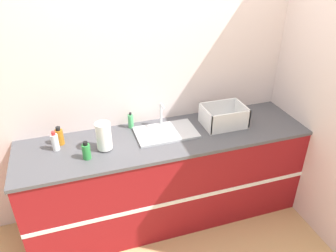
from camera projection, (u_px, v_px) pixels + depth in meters
name	position (u px, v px, depth m)	size (l,w,h in m)	color
ground_plane	(177.00, 237.00, 3.01)	(12.00, 12.00, 0.00)	tan
wall_back	(154.00, 79.00, 2.92)	(4.90, 0.06, 2.60)	silver
wall_right	(301.00, 76.00, 2.97)	(0.06, 2.64, 2.60)	silver
counter_cabinet	(166.00, 177.00, 3.05)	(2.53, 0.67, 0.90)	maroon
sink	(166.00, 131.00, 2.87)	(0.53, 0.33, 0.23)	silver
paper_towel_roll	(104.00, 136.00, 2.60)	(0.12, 0.12, 0.24)	#4C4C51
dish_rack	(223.00, 118.00, 2.97)	(0.38, 0.28, 0.18)	white
bottle_green	(86.00, 151.00, 2.51)	(0.06, 0.06, 0.15)	#2D8C3D
bottle_white_spray	(55.00, 142.00, 2.61)	(0.06, 0.06, 0.17)	white
bottle_amber	(59.00, 137.00, 2.69)	(0.07, 0.07, 0.16)	#B26B19
soap_dispenser	(131.00, 121.00, 2.93)	(0.05, 0.05, 0.15)	#4CB266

